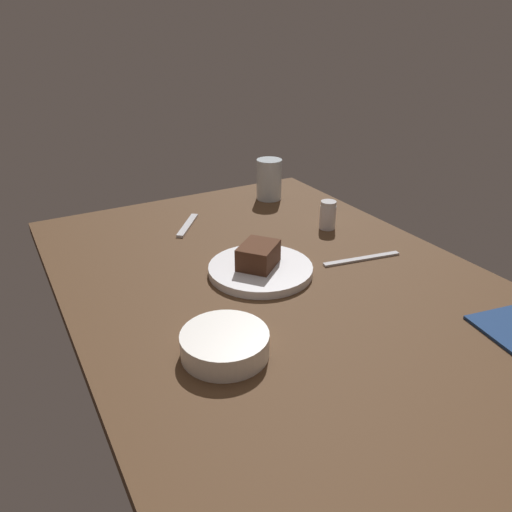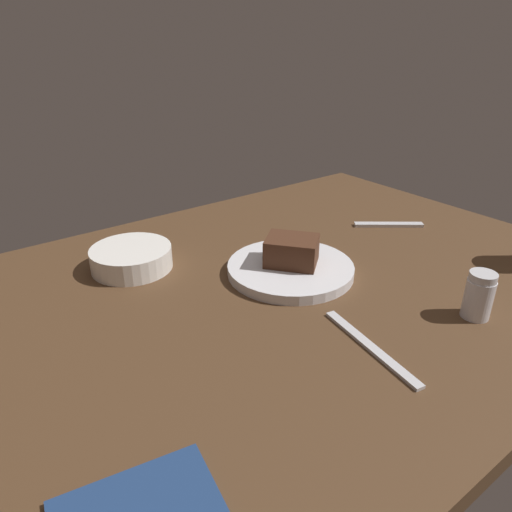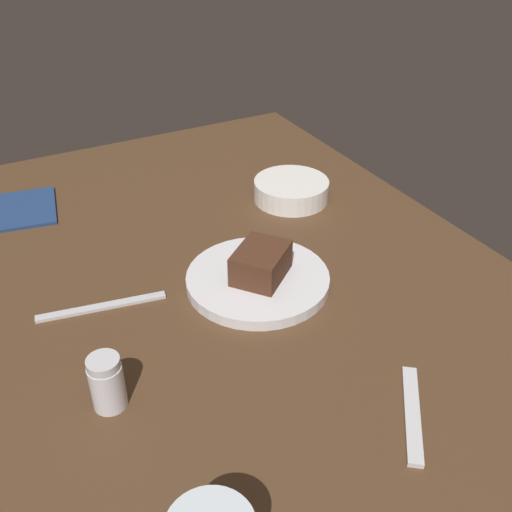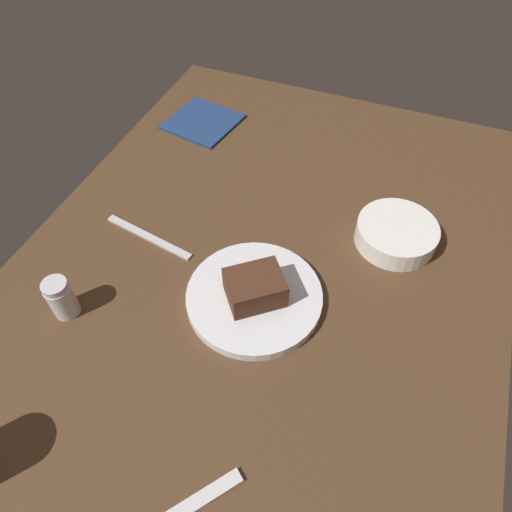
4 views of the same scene
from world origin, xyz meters
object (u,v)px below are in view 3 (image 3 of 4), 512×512
salt_shaker (107,383)px  dessert_spoon (412,413)px  folded_napkin (15,210)px  dessert_plate (258,280)px  side_bowl (291,190)px  chocolate_cake_slice (261,263)px  butter_knife (102,307)px

salt_shaker → dessert_spoon: size_ratio=0.49×
dessert_spoon → folded_napkin: size_ratio=1.01×
dessert_plate → side_bowl: size_ratio=1.54×
dessert_plate → chocolate_cake_slice: (-0.42, -0.31, 3.32)cm
salt_shaker → folded_napkin: bearing=2.3°
dessert_plate → folded_napkin: dessert_plate is taller
side_bowl → butter_knife: (-15.89, 42.29, -1.74)cm
side_bowl → dessert_spoon: (-53.55, 15.19, -1.64)cm
dessert_plate → folded_napkin: size_ratio=1.51×
salt_shaker → butter_knife: bearing=-12.7°
chocolate_cake_slice → salt_shaker: bearing=114.6°
dessert_plate → salt_shaker: size_ratio=3.03×
dessert_plate → salt_shaker: (-13.13, 27.50, 2.76)cm
side_bowl → folded_napkin: side_bowl is taller
salt_shaker → dessert_spoon: 36.71cm
butter_knife → dessert_spoon: bearing=135.7°
chocolate_cake_slice → side_bowl: 28.98cm
dessert_spoon → dessert_plate: bearing=44.4°
dessert_plate → butter_knife: 23.96cm
chocolate_cake_slice → butter_knife: size_ratio=0.47×
dessert_plate → side_bowl: (21.59, -19.02, 1.11)cm
side_bowl → folded_napkin: 52.87cm
chocolate_cake_slice → side_bowl: chocolate_cake_slice is taller
chocolate_cake_slice → butter_knife: bearing=75.4°
butter_knife → chocolate_cake_slice: bearing=175.4°
chocolate_cake_slice → salt_shaker: (-12.71, 27.81, -0.55)cm
dessert_spoon → side_bowl: bearing=21.7°
salt_shaker → folded_napkin: size_ratio=0.50×
side_bowl → salt_shaker: bearing=126.7°
dessert_plate → chocolate_cake_slice: size_ratio=2.52×
dessert_spoon → butter_knife: bearing=73.3°
dessert_plate → butter_knife: (5.70, 23.27, -0.64)cm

